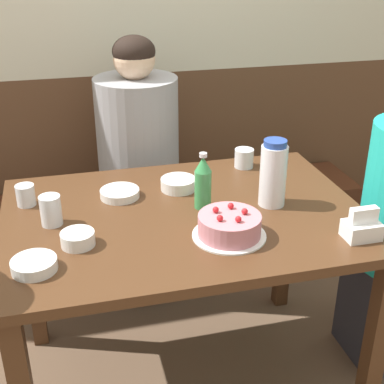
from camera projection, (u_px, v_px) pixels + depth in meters
The scene contains 16 objects.
ground_plane at pixel (185, 379), 2.16m from camera, with size 12.00×12.00×0.00m, color brown.
back_wall at pixel (132, 22), 2.54m from camera, with size 4.80×0.04×2.50m.
bench_seat at pixel (148, 233), 2.79m from camera, with size 2.22×0.38×0.43m.
dining_table at pixel (185, 238), 1.88m from camera, with size 1.23×0.86×0.76m.
birthday_cake at pixel (229, 226), 1.67m from camera, with size 0.23×0.23×0.09m.
water_pitcher at pixel (273, 174), 1.84m from camera, with size 0.09×0.09×0.24m.
soju_bottle at pixel (203, 182), 1.83m from camera, with size 0.06×0.06×0.20m.
napkin_holder at pixel (362, 227), 1.66m from camera, with size 0.11×0.08×0.11m.
bowl_soup_white at pixel (178, 184), 1.99m from camera, with size 0.13×0.13×0.04m.
bowl_rice_small at pixel (120, 193), 1.93m from camera, with size 0.14×0.14×0.03m.
bowl_side_dish at pixel (34, 265), 1.51m from camera, with size 0.13×0.13×0.03m.
bowl_sauce_shallow at pixel (78, 239), 1.63m from camera, with size 0.10×0.10×0.04m.
glass_water_tall at pixel (51, 210), 1.74m from camera, with size 0.07×0.07×0.10m.
glass_tumbler_short at pixel (26, 195), 1.87m from camera, with size 0.07×0.07×0.08m.
glass_shot_small at pixel (244, 158), 2.18m from camera, with size 0.08×0.08×0.08m.
person_grey_tee at pixel (139, 175), 2.49m from camera, with size 0.37×0.37×1.25m.
Camera 1 is at (-0.37, -1.58, 1.62)m, focal length 50.00 mm.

